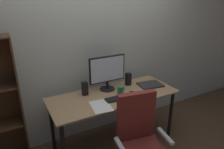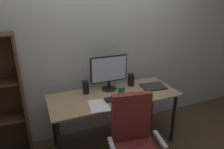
{
  "view_description": "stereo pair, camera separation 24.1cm",
  "coord_description": "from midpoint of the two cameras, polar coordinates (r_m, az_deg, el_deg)",
  "views": [
    {
      "loc": [
        -1.12,
        -2.0,
        1.89
      ],
      "look_at": [
        -0.04,
        -0.02,
        1.02
      ],
      "focal_mm": 32.75,
      "sensor_mm": 36.0,
      "label": 1
    },
    {
      "loc": [
        -0.9,
        -2.11,
        1.89
      ],
      "look_at": [
        -0.04,
        -0.02,
        1.02
      ],
      "focal_mm": 32.75,
      "sensor_mm": 36.0,
      "label": 2
    }
  ],
  "objects": [
    {
      "name": "keyboard",
      "position": [
        2.45,
        4.1,
        -6.81
      ],
      "size": [
        0.29,
        0.12,
        0.02
      ],
      "primitive_type": "cube",
      "rotation": [
        0.0,
        0.0,
        -0.03
      ],
      "color": "black",
      "rests_on": "desk"
    },
    {
      "name": "desk",
      "position": [
        2.6,
        3.33,
        -7.45
      ],
      "size": [
        1.61,
        0.64,
        0.74
      ],
      "color": "tan",
      "rests_on": "ground"
    },
    {
      "name": "back_wall",
      "position": [
        2.8,
        -0.77,
        8.85
      ],
      "size": [
        6.4,
        0.1,
        2.6
      ],
      "primitive_type": "cube",
      "color": "beige",
      "rests_on": "ground"
    },
    {
      "name": "laptop",
      "position": [
        2.84,
        13.85,
        -3.3
      ],
      "size": [
        0.35,
        0.27,
        0.02
      ],
      "primitive_type": "cube",
      "rotation": [
        0.0,
        0.0,
        -0.13
      ],
      "color": "#2D2D30",
      "rests_on": "desk"
    },
    {
      "name": "speaker_left",
      "position": [
        2.56,
        -4.69,
        -3.62
      ],
      "size": [
        0.06,
        0.07,
        0.17
      ],
      "primitive_type": "cube",
      "color": "black",
      "rests_on": "desk"
    },
    {
      "name": "monitor",
      "position": [
        2.61,
        1.8,
        0.97
      ],
      "size": [
        0.49,
        0.2,
        0.45
      ],
      "color": "black",
      "rests_on": "desk"
    },
    {
      "name": "coffee_mug",
      "position": [
        2.57,
        5.27,
        -4.42
      ],
      "size": [
        0.09,
        0.08,
        0.1
      ],
      "color": "#387F51",
      "rests_on": "desk"
    },
    {
      "name": "mouse",
      "position": [
        2.55,
        8.59,
        -5.67
      ],
      "size": [
        0.08,
        0.11,
        0.03
      ],
      "primitive_type": "cube",
      "rotation": [
        0.0,
        0.0,
        -0.26
      ],
      "color": "black",
      "rests_on": "desk"
    },
    {
      "name": "speaker_right",
      "position": [
        2.8,
        7.78,
        -1.54
      ],
      "size": [
        0.06,
        0.07,
        0.17
      ],
      "primitive_type": "cube",
      "color": "black",
      "rests_on": "desk"
    },
    {
      "name": "office_chair",
      "position": [
        2.19,
        9.62,
        -20.01
      ],
      "size": [
        0.56,
        0.54,
        1.01
      ],
      "rotation": [
        0.0,
        0.0,
        -0.17
      ],
      "color": "#B7BABC",
      "rests_on": "ground"
    },
    {
      "name": "paper_sheet",
      "position": [
        2.32,
        -0.74,
        -8.69
      ],
      "size": [
        0.25,
        0.32,
        0.0
      ],
      "primitive_type": "cube",
      "rotation": [
        0.0,
        0.0,
        -0.13
      ],
      "color": "white",
      "rests_on": "desk"
    },
    {
      "name": "ground_plane",
      "position": [
        2.97,
        3.06,
        -18.59
      ],
      "size": [
        12.0,
        12.0,
        0.0
      ],
      "primitive_type": "plane",
      "color": "#4C3826"
    }
  ]
}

